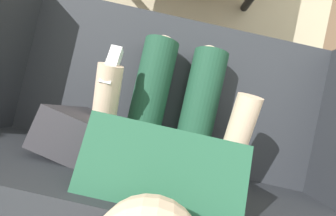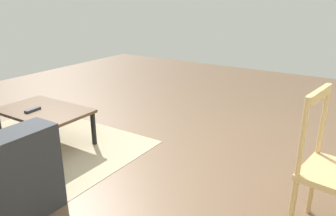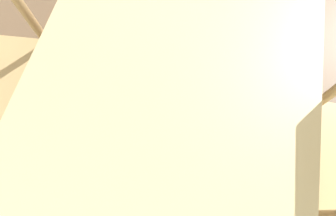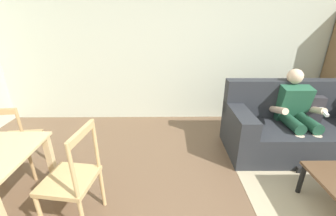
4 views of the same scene
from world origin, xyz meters
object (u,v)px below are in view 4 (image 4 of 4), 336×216
Objects in this scene: couch at (294,128)px; dining_chair_near_wall at (16,141)px; dining_chair_facing_couch at (72,180)px; person_lounging at (296,112)px.

dining_chair_near_wall is at bearing -172.21° from couch.
dining_chair_facing_couch is at bearing -155.94° from couch.
couch is 0.24m from person_lounging.
person_lounging reaches higher than dining_chair_facing_couch.
couch is at bearing 24.06° from dining_chair_facing_couch.
dining_chair_near_wall is 1.16m from dining_chair_facing_couch.
couch is at bearing 9.71° from person_lounging.
dining_chair_facing_couch is at bearing -155.81° from person_lounging.
dining_chair_facing_couch is at bearing -36.00° from dining_chair_near_wall.
person_lounging is at bearing 7.78° from dining_chair_near_wall.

